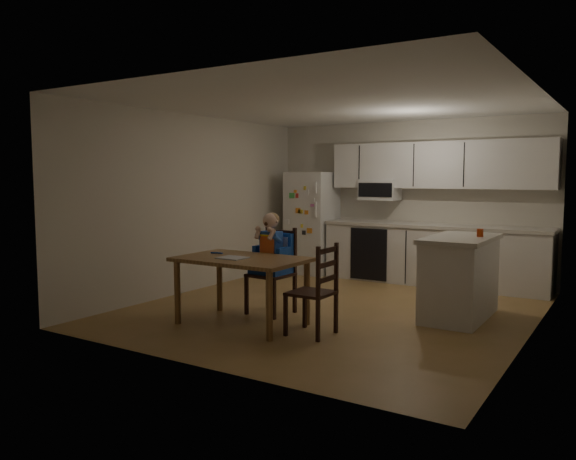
% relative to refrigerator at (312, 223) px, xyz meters
% --- Properties ---
extents(room, '(4.52, 5.01, 2.51)m').
position_rel_refrigerator_xyz_m(room, '(1.55, -1.67, 0.40)').
color(room, olive).
rests_on(room, ground).
extents(refrigerator, '(0.72, 0.70, 1.70)m').
position_rel_refrigerator_xyz_m(refrigerator, '(0.00, 0.00, 0.00)').
color(refrigerator, silver).
rests_on(refrigerator, ground).
extents(kitchen_run, '(3.37, 0.62, 2.15)m').
position_rel_refrigerator_xyz_m(kitchen_run, '(2.05, 0.09, 0.03)').
color(kitchen_run, silver).
rests_on(kitchen_run, ground).
extents(kitchen_island, '(0.67, 1.28, 0.95)m').
position_rel_refrigerator_xyz_m(kitchen_island, '(2.97, -1.76, -0.37)').
color(kitchen_island, silver).
rests_on(kitchen_island, ground).
extents(red_cup, '(0.07, 0.07, 0.09)m').
position_rel_refrigerator_xyz_m(red_cup, '(3.16, -1.68, 0.14)').
color(red_cup, '#B3340D').
rests_on(red_cup, kitchen_island).
extents(dining_table, '(1.39, 0.89, 0.74)m').
position_rel_refrigerator_xyz_m(dining_table, '(1.01, -3.33, -0.21)').
color(dining_table, brown).
rests_on(dining_table, ground).
extents(napkin, '(0.29, 0.25, 0.01)m').
position_rel_refrigerator_xyz_m(napkin, '(0.96, -3.43, -0.10)').
color(napkin, '#A1A1A6').
rests_on(napkin, dining_table).
extents(toddler_spoon, '(0.12, 0.06, 0.02)m').
position_rel_refrigerator_xyz_m(toddler_spoon, '(0.57, -3.23, -0.10)').
color(toddler_spoon, '#1442B2').
rests_on(toddler_spoon, dining_table).
extents(chair_booster, '(0.48, 0.48, 1.20)m').
position_rel_refrigerator_xyz_m(chair_booster, '(1.02, -2.71, -0.12)').
color(chair_booster, black).
rests_on(chair_booster, ground).
extents(chair_side, '(0.42, 0.42, 0.95)m').
position_rel_refrigerator_xyz_m(chair_side, '(1.96, -3.28, -0.31)').
color(chair_side, black).
rests_on(chair_side, ground).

